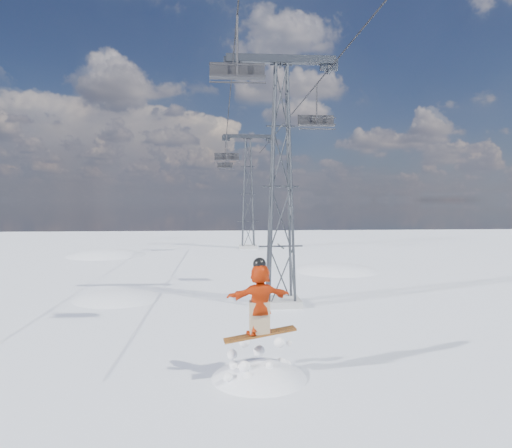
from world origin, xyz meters
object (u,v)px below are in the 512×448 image
object	(u,v)px
lift_tower_near	(281,187)
lift_tower_far	(248,194)
lift_chair_near	(237,72)
snowboarder_jump	(259,434)

from	to	relation	value
lift_tower_near	lift_tower_far	xyz separation A→B (m)	(0.00, 25.00, 0.00)
lift_chair_near	lift_tower_far	bearing A→B (deg)	85.91
lift_tower_near	lift_tower_far	bearing A→B (deg)	90.00
lift_tower_near	snowboarder_jump	bearing A→B (deg)	-101.36
snowboarder_jump	lift_chair_near	bearing A→B (deg)	99.55
lift_tower_far	snowboarder_jump	distance (m)	34.37
lift_tower_far	lift_tower_near	bearing A→B (deg)	-90.00
lift_tower_far	lift_chair_near	bearing A→B (deg)	-94.09
lift_tower_far	snowboarder_jump	xyz separation A→B (m)	(-1.73, -33.60, -7.07)
lift_tower_far	lift_chair_near	world-z (taller)	lift_tower_far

